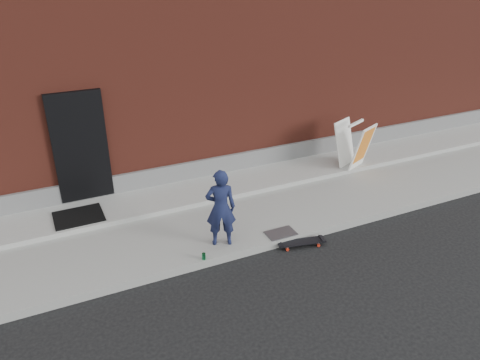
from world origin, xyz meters
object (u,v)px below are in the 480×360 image
pizza_sign (354,144)px  soda_can (204,256)px  child (221,208)px  skateboard (301,242)px

pizza_sign → soda_can: 4.99m
child → pizza_sign: child is taller
child → pizza_sign: bearing=-139.9°
child → soda_can: bearing=54.3°
child → pizza_sign: size_ratio=1.32×
skateboard → pizza_sign: pizza_sign is taller
skateboard → soda_can: bearing=174.7°
skateboard → pizza_sign: bearing=37.7°
child → soda_can: 0.88m
pizza_sign → skateboard: bearing=-142.3°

